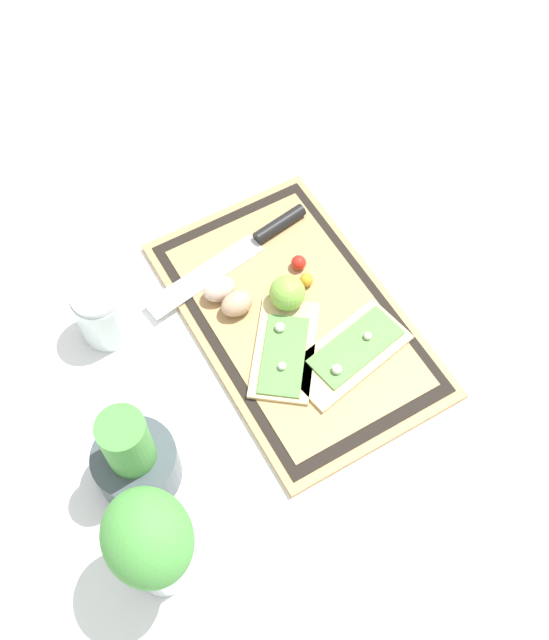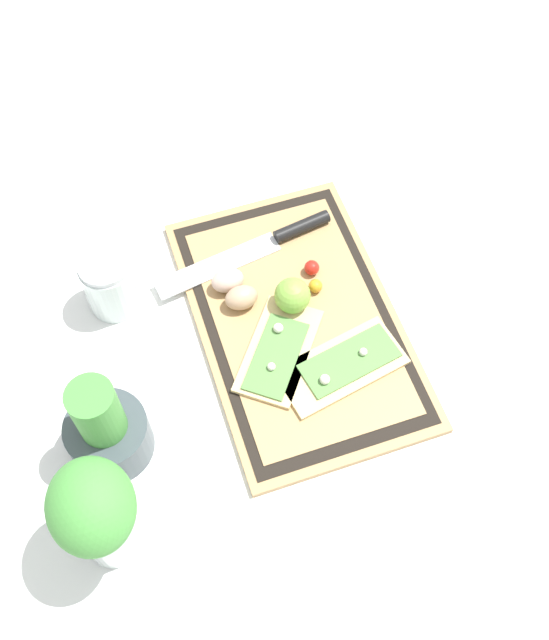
{
  "view_description": "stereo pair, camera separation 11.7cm",
  "coord_description": "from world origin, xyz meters",
  "px_view_note": "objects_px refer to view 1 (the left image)",
  "views": [
    {
      "loc": [
        -0.51,
        0.33,
        1.04
      ],
      "look_at": [
        0.0,
        0.04,
        0.03
      ],
      "focal_mm": 42.0,
      "sensor_mm": 36.0,
      "label": 1
    },
    {
      "loc": [
        -0.56,
        0.23,
        1.04
      ],
      "look_at": [
        0.0,
        0.04,
        0.03
      ],
      "focal_mm": 42.0,
      "sensor_mm": 36.0,
      "label": 2
    }
  ],
  "objects_px": {
    "pizza_slice_near": "(350,352)",
    "herb_pot": "(134,459)",
    "egg_brown": "(237,304)",
    "sauce_jar": "(104,314)",
    "cherry_tomato_red": "(299,263)",
    "pizza_slice_far": "(284,350)",
    "knife": "(254,242)",
    "herb_glass": "(152,545)",
    "lime": "(286,293)",
    "cherry_tomato_yellow": "(306,280)",
    "egg_pink": "(219,289)"
  },
  "relations": [
    {
      "from": "pizza_slice_near",
      "to": "herb_pot",
      "type": "xyz_separation_m",
      "value": [
        -0.01,
        0.36,
        0.04
      ]
    },
    {
      "from": "egg_brown",
      "to": "herb_pot",
      "type": "distance_m",
      "value": 0.3
    },
    {
      "from": "egg_brown",
      "to": "sauce_jar",
      "type": "xyz_separation_m",
      "value": [
        0.08,
        0.19,
        0.01
      ]
    },
    {
      "from": "egg_brown",
      "to": "cherry_tomato_red",
      "type": "xyz_separation_m",
      "value": [
        0.02,
        -0.13,
        -0.01
      ]
    },
    {
      "from": "pizza_slice_far",
      "to": "knife",
      "type": "bearing_deg",
      "value": -16.27
    },
    {
      "from": "knife",
      "to": "herb_glass",
      "type": "distance_m",
      "value": 0.55
    },
    {
      "from": "lime",
      "to": "herb_pot",
      "type": "relative_size",
      "value": 0.32
    },
    {
      "from": "knife",
      "to": "sauce_jar",
      "type": "relative_size",
      "value": 2.87
    },
    {
      "from": "knife",
      "to": "herb_pot",
      "type": "relative_size",
      "value": 1.77
    },
    {
      "from": "pizza_slice_far",
      "to": "cherry_tomato_yellow",
      "type": "height_order",
      "value": "pizza_slice_far"
    },
    {
      "from": "egg_pink",
      "to": "herb_glass",
      "type": "bearing_deg",
      "value": 141.98
    },
    {
      "from": "pizza_slice_near",
      "to": "egg_pink",
      "type": "bearing_deg",
      "value": 32.49
    },
    {
      "from": "knife",
      "to": "cherry_tomato_yellow",
      "type": "xyz_separation_m",
      "value": [
        -0.11,
        -0.04,
        0.0
      ]
    },
    {
      "from": "egg_brown",
      "to": "lime",
      "type": "xyz_separation_m",
      "value": [
        -0.03,
        -0.07,
        0.01
      ]
    },
    {
      "from": "egg_brown",
      "to": "cherry_tomato_yellow",
      "type": "xyz_separation_m",
      "value": [
        -0.01,
        -0.12,
        -0.01
      ]
    },
    {
      "from": "pizza_slice_near",
      "to": "sauce_jar",
      "type": "distance_m",
      "value": 0.39
    },
    {
      "from": "lime",
      "to": "cherry_tomato_yellow",
      "type": "xyz_separation_m",
      "value": [
        0.02,
        -0.05,
        -0.02
      ]
    },
    {
      "from": "cherry_tomato_red",
      "to": "pizza_slice_near",
      "type": "bearing_deg",
      "value": 175.4
    },
    {
      "from": "pizza_slice_near",
      "to": "knife",
      "type": "xyz_separation_m",
      "value": [
        0.26,
        0.03,
        0.0
      ]
    },
    {
      "from": "sauce_jar",
      "to": "egg_brown",
      "type": "bearing_deg",
      "value": -112.47
    },
    {
      "from": "knife",
      "to": "pizza_slice_far",
      "type": "bearing_deg",
      "value": 163.73
    },
    {
      "from": "cherry_tomato_yellow",
      "to": "herb_glass",
      "type": "bearing_deg",
      "value": 125.95
    },
    {
      "from": "egg_brown",
      "to": "sauce_jar",
      "type": "relative_size",
      "value": 0.48
    },
    {
      "from": "herb_pot",
      "to": "knife",
      "type": "bearing_deg",
      "value": -51.56
    },
    {
      "from": "sauce_jar",
      "to": "lime",
      "type": "bearing_deg",
      "value": -111.91
    },
    {
      "from": "pizza_slice_far",
      "to": "knife",
      "type": "xyz_separation_m",
      "value": [
        0.2,
        -0.06,
        0.0
      ]
    },
    {
      "from": "cherry_tomato_yellow",
      "to": "herb_pot",
      "type": "xyz_separation_m",
      "value": [
        -0.15,
        0.37,
        0.04
      ]
    },
    {
      "from": "pizza_slice_far",
      "to": "egg_pink",
      "type": "relative_size",
      "value": 3.68
    },
    {
      "from": "lime",
      "to": "egg_pink",
      "type": "bearing_deg",
      "value": 52.38
    },
    {
      "from": "pizza_slice_near",
      "to": "sauce_jar",
      "type": "height_order",
      "value": "sauce_jar"
    },
    {
      "from": "cherry_tomato_yellow",
      "to": "herb_pot",
      "type": "bearing_deg",
      "value": 112.55
    },
    {
      "from": "pizza_slice_near",
      "to": "lime",
      "type": "height_order",
      "value": "lime"
    },
    {
      "from": "lime",
      "to": "pizza_slice_far",
      "type": "bearing_deg",
      "value": 147.73
    },
    {
      "from": "cherry_tomato_red",
      "to": "cherry_tomato_yellow",
      "type": "distance_m",
      "value": 0.04
    },
    {
      "from": "egg_pink",
      "to": "cherry_tomato_red",
      "type": "bearing_deg",
      "value": -96.38
    },
    {
      "from": "pizza_slice_near",
      "to": "egg_pink",
      "type": "distance_m",
      "value": 0.23
    },
    {
      "from": "pizza_slice_far",
      "to": "egg_brown",
      "type": "relative_size",
      "value": 3.68
    },
    {
      "from": "sauce_jar",
      "to": "herb_glass",
      "type": "relative_size",
      "value": 0.52
    },
    {
      "from": "herb_pot",
      "to": "sauce_jar",
      "type": "xyz_separation_m",
      "value": [
        0.24,
        -0.06,
        -0.02
      ]
    },
    {
      "from": "cherry_tomato_red",
      "to": "cherry_tomato_yellow",
      "type": "relative_size",
      "value": 1.11
    },
    {
      "from": "herb_pot",
      "to": "herb_glass",
      "type": "relative_size",
      "value": 0.85
    },
    {
      "from": "cherry_tomato_yellow",
      "to": "sauce_jar",
      "type": "bearing_deg",
      "value": 73.77
    },
    {
      "from": "pizza_slice_near",
      "to": "herb_glass",
      "type": "relative_size",
      "value": 0.98
    },
    {
      "from": "knife",
      "to": "sauce_jar",
      "type": "distance_m",
      "value": 0.28
    },
    {
      "from": "egg_pink",
      "to": "cherry_tomato_yellow",
      "type": "distance_m",
      "value": 0.14
    },
    {
      "from": "pizza_slice_far",
      "to": "cherry_tomato_red",
      "type": "xyz_separation_m",
      "value": [
        0.13,
        -0.1,
        0.01
      ]
    },
    {
      "from": "egg_brown",
      "to": "herb_glass",
      "type": "distance_m",
      "value": 0.42
    },
    {
      "from": "pizza_slice_near",
      "to": "pizza_slice_far",
      "type": "distance_m",
      "value": 0.1
    },
    {
      "from": "knife",
      "to": "egg_pink",
      "type": "distance_m",
      "value": 0.12
    },
    {
      "from": "egg_pink",
      "to": "cherry_tomato_yellow",
      "type": "bearing_deg",
      "value": -110.71
    }
  ]
}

